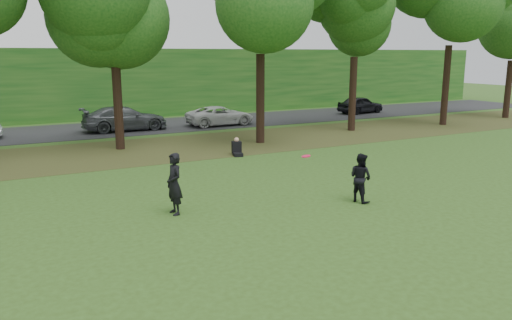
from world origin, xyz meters
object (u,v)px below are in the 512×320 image
at_px(player_left, 174,184).
at_px(seated_person, 237,149).
at_px(frisbee, 306,156).
at_px(player_right, 360,178).

xyz_separation_m(player_left, seated_person, (5.35, 7.00, -0.60)).
relative_size(frisbee, seated_person, 0.44).
bearing_deg(frisbee, player_right, -6.85).
height_order(player_right, frisbee, frisbee).
xyz_separation_m(player_right, frisbee, (-1.92, 0.23, 0.83)).
height_order(player_left, frisbee, player_left).
height_order(player_left, player_right, player_left).
distance_m(player_right, frisbee, 2.11).
xyz_separation_m(player_left, player_right, (5.63, -1.51, -0.13)).
bearing_deg(player_left, frisbee, 65.98).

